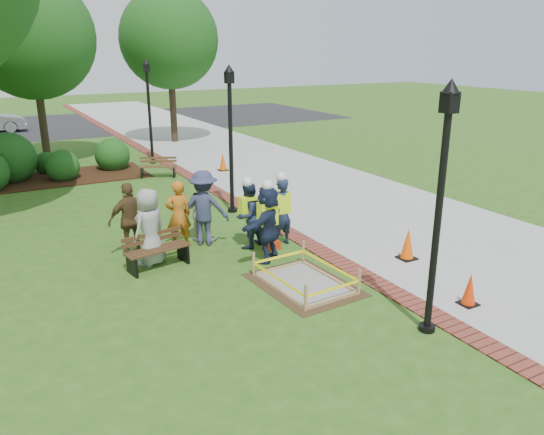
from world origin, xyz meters
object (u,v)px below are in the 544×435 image
cone_front (470,290)px  hivis_worker_a (268,221)px  hivis_worker_c (248,213)px  lamp_near (440,193)px  wet_concrete_pad (304,275)px  hivis_worker_b (281,209)px  bench_near (158,257)px

cone_front → hivis_worker_a: size_ratio=0.35×
cone_front → hivis_worker_c: hivis_worker_c is taller
lamp_near → hivis_worker_c: lamp_near is taller
lamp_near → hivis_worker_a: size_ratio=2.24×
wet_concrete_pad → hivis_worker_b: bearing=71.6°
wet_concrete_pad → hivis_worker_a: (-0.01, 1.56, 0.71)m
wet_concrete_pad → cone_front: 3.21m
cone_front → hivis_worker_b: bearing=108.1°
hivis_worker_a → cone_front: bearing=-59.6°
wet_concrete_pad → lamp_near: lamp_near is taller
hivis_worker_a → hivis_worker_b: hivis_worker_a is taller
wet_concrete_pad → hivis_worker_c: (-0.02, 2.53, 0.65)m
wet_concrete_pad → cone_front: bearing=-45.4°
cone_front → hivis_worker_b: size_ratio=0.36×
hivis_worker_b → cone_front: bearing=-71.9°
cone_front → lamp_near: 2.58m
wet_concrete_pad → lamp_near: size_ratio=0.56×
wet_concrete_pad → hivis_worker_b: 2.50m
wet_concrete_pad → hivis_worker_b: hivis_worker_b is taller
lamp_near → cone_front: bearing=13.0°
bench_near → hivis_worker_b: size_ratio=0.81×
hivis_worker_a → hivis_worker_b: size_ratio=1.03×
bench_near → hivis_worker_b: hivis_worker_b is taller
cone_front → hivis_worker_a: hivis_worker_a is taller
lamp_near → hivis_worker_b: size_ratio=2.30×
wet_concrete_pad → lamp_near: bearing=-71.3°
cone_front → hivis_worker_c: (-2.27, 4.81, 0.56)m
bench_near → hivis_worker_a: bearing=-18.4°
cone_front → lamp_near: (-1.37, -0.32, 2.16)m
wet_concrete_pad → hivis_worker_c: size_ratio=1.36×
hivis_worker_a → lamp_near: bearing=-78.0°
cone_front → hivis_worker_b: hivis_worker_b is taller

